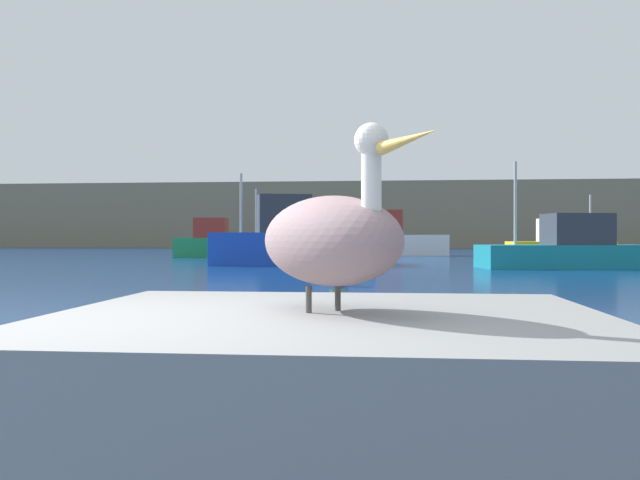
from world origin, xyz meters
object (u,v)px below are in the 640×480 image
(fishing_boat_blue, at_px, (289,240))
(fishing_boat_green, at_px, (223,243))
(fishing_boat_teal, at_px, (568,249))
(fishing_boat_yellow, at_px, (559,244))
(pelican, at_px, (330,238))
(mooring_buoy, at_px, (339,275))
(fishing_boat_white, at_px, (398,239))

(fishing_boat_blue, bearing_deg, fishing_boat_green, -75.55)
(fishing_boat_teal, bearing_deg, fishing_boat_yellow, -113.04)
(pelican, relative_size, fishing_boat_teal, 0.17)
(fishing_boat_blue, height_order, mooring_buoy, fishing_boat_blue)
(pelican, xyz_separation_m, fishing_boat_teal, (7.53, 23.19, -0.50))
(fishing_boat_teal, bearing_deg, fishing_boat_green, -43.60)
(fishing_boat_white, height_order, mooring_buoy, fishing_boat_white)
(fishing_boat_teal, bearing_deg, mooring_buoy, 40.72)
(pelican, bearing_deg, mooring_buoy, 146.83)
(fishing_boat_teal, relative_size, fishing_boat_yellow, 1.01)
(fishing_boat_teal, xyz_separation_m, fishing_boat_yellow, (4.10, 17.02, -0.00))
(fishing_boat_yellow, bearing_deg, mooring_buoy, -124.40)
(fishing_boat_white, relative_size, mooring_buoy, 11.10)
(mooring_buoy, bearing_deg, fishing_boat_green, 111.44)
(fishing_boat_teal, relative_size, mooring_buoy, 13.13)
(fishing_boat_green, relative_size, fishing_boat_white, 1.04)
(fishing_boat_green, bearing_deg, fishing_boat_blue, -64.66)
(pelican, xyz_separation_m, mooring_buoy, (-0.85, 13.13, -0.99))
(fishing_boat_blue, relative_size, fishing_boat_yellow, 1.10)
(fishing_boat_yellow, bearing_deg, fishing_boat_teal, -113.20)
(pelican, relative_size, fishing_boat_green, 0.20)
(fishing_boat_yellow, bearing_deg, pelican, -115.78)
(fishing_boat_white, height_order, fishing_boat_yellow, fishing_boat_white)
(fishing_boat_green, bearing_deg, mooring_buoy, -73.22)
(fishing_boat_blue, xyz_separation_m, fishing_boat_teal, (11.47, -2.15, -0.32))
(fishing_boat_white, xyz_separation_m, fishing_boat_yellow, (10.43, 1.07, -0.29))
(fishing_boat_white, bearing_deg, fishing_boat_green, 22.20)
(fishing_boat_blue, xyz_separation_m, mooring_buoy, (3.09, -12.21, -0.81))
(pelican, distance_m, fishing_boat_yellow, 41.86)
(fishing_boat_green, height_order, fishing_boat_white, fishing_boat_white)
(fishing_boat_teal, distance_m, fishing_boat_yellow, 17.50)
(fishing_boat_teal, bearing_deg, pelican, 62.53)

